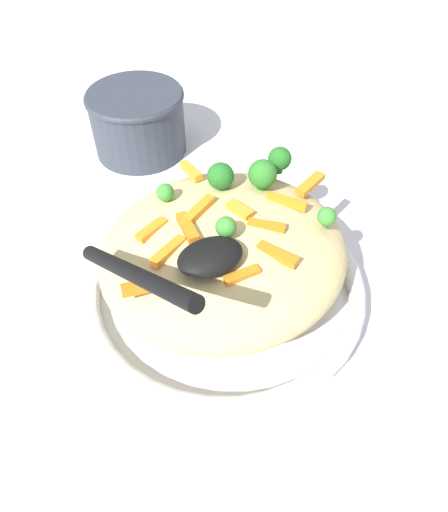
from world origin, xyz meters
The scene contains 23 objects.
ground_plane centered at (0.00, 0.00, 0.00)m, with size 2.40×2.40×0.00m, color silver.
serving_bowl centered at (0.00, 0.00, 0.02)m, with size 0.28×0.28×0.04m.
pasta_mound centered at (0.00, 0.00, 0.07)m, with size 0.24×0.22×0.08m, color #D1BA7A.
carrot_piece_0 centered at (-0.06, 0.02, 0.11)m, with size 0.03×0.01×0.01m, color orange.
carrot_piece_1 centered at (0.01, 0.09, 0.11)m, with size 0.03×0.01×0.01m, color orange.
carrot_piece_2 centered at (-0.03, 0.01, 0.11)m, with size 0.04×0.01×0.01m, color orange.
carrot_piece_3 centered at (0.03, -0.02, 0.11)m, with size 0.03×0.01×0.01m, color orange.
carrot_piece_4 centered at (0.07, 0.00, 0.11)m, with size 0.04×0.01×0.01m, color orange.
carrot_piece_5 centered at (0.02, -0.05, 0.11)m, with size 0.04×0.01×0.01m, color orange.
carrot_piece_6 centered at (-0.09, -0.03, 0.11)m, with size 0.03×0.01×0.01m, color orange.
carrot_piece_7 centered at (-0.01, -0.06, 0.11)m, with size 0.03×0.01×0.01m, color orange.
carrot_piece_8 centered at (0.02, 0.01, 0.11)m, with size 0.03×0.01×0.01m, color orange.
carrot_piece_9 centered at (0.10, 0.01, 0.11)m, with size 0.04×0.01×0.01m, color orange.
carrot_piece_10 centered at (-0.01, 0.02, 0.12)m, with size 0.04×0.01×0.01m, color orange.
carrot_piece_11 centered at (-0.06, -0.01, 0.11)m, with size 0.04×0.01×0.01m, color orange.
broccoli_floret_0 centered at (0.08, -0.04, 0.12)m, with size 0.02×0.02×0.02m.
broccoli_floret_1 centered at (-0.01, -0.02, 0.12)m, with size 0.02×0.02×0.02m.
broccoli_floret_2 centered at (0.06, 0.03, 0.12)m, with size 0.03×0.03×0.03m.
broccoli_floret_3 centered at (0.02, 0.05, 0.12)m, with size 0.03×0.03×0.03m.
broccoli_floret_4 centered at (-0.03, 0.06, 0.12)m, with size 0.02×0.02×0.02m.
broccoli_floret_5 centered at (0.09, 0.05, 0.12)m, with size 0.02×0.02×0.03m.
serving_spoon centered at (-0.06, -0.04, 0.13)m, with size 0.12×0.14×0.08m.
companion_bowl centered at (0.02, 0.30, 0.05)m, with size 0.13×0.13×0.09m.
Camera 1 is at (-0.14, -0.27, 0.39)m, focal length 32.83 mm.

